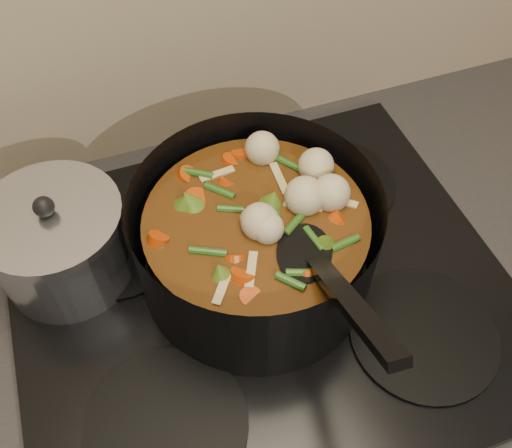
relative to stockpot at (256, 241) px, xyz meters
name	(u,v)px	position (x,y,z in m)	size (l,w,h in m)	color
counter	(260,415)	(0.00, -0.03, -0.54)	(2.64, 0.64, 0.91)	brown
stovetop	(262,291)	(0.00, -0.03, -0.08)	(0.62, 0.54, 0.03)	black
stockpot	(256,241)	(0.00, 0.00, 0.00)	(0.36, 0.43, 0.22)	black
saucepan	(60,243)	(-0.23, 0.09, -0.01)	(0.17, 0.17, 0.14)	silver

